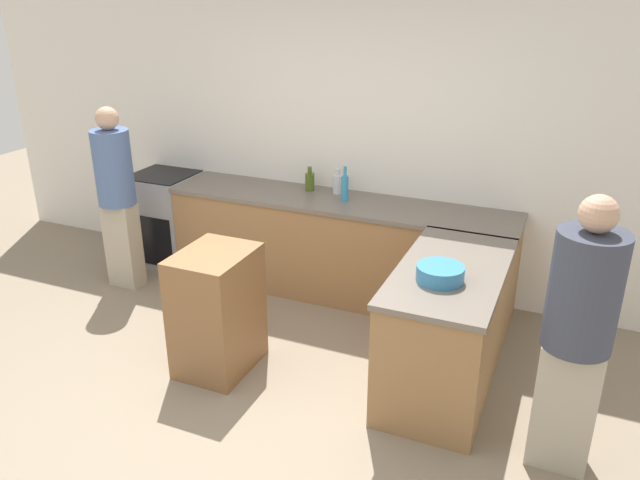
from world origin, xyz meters
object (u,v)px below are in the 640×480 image
object	(u,v)px
island_table	(217,311)
person_by_range	(117,193)
range_oven	(166,218)
mixing_bowl	(440,273)
dish_soap_bottle	(345,187)
vinegar_bottle_clear	(338,184)
person_at_peninsula	(578,330)
olive_oil_bottle	(310,181)

from	to	relation	value
island_table	person_by_range	size ratio (longest dim) A/B	0.55
range_oven	mixing_bowl	size ratio (longest dim) A/B	2.99
mixing_bowl	dish_soap_bottle	distance (m)	1.67
mixing_bowl	vinegar_bottle_clear	world-z (taller)	vinegar_bottle_clear
mixing_bowl	dish_soap_bottle	size ratio (longest dim) A/B	0.99
island_table	dish_soap_bottle	xyz separation A→B (m)	(0.41, 1.46, 0.56)
vinegar_bottle_clear	person_by_range	xyz separation A→B (m)	(-1.81, -0.81, -0.08)
dish_soap_bottle	person_by_range	bearing A→B (deg)	-161.73
vinegar_bottle_clear	range_oven	bearing A→B (deg)	-174.85
person_by_range	person_at_peninsula	distance (m)	4.00
island_table	vinegar_bottle_clear	xyz separation A→B (m)	(0.28, 1.63, 0.53)
dish_soap_bottle	person_at_peninsula	size ratio (longest dim) A/B	0.18
person_by_range	mixing_bowl	bearing A→B (deg)	-10.84
range_oven	person_by_range	world-z (taller)	person_by_range
range_oven	person_by_range	bearing A→B (deg)	-91.01
mixing_bowl	dish_soap_bottle	bearing A→B (deg)	132.53
island_table	dish_soap_bottle	bearing A→B (deg)	74.34
range_oven	island_table	distance (m)	2.11
range_oven	island_table	bearing A→B (deg)	-44.00
range_oven	island_table	size ratio (longest dim) A/B	0.99
island_table	vinegar_bottle_clear	distance (m)	1.73
olive_oil_bottle	person_at_peninsula	bearing A→B (deg)	-35.60
olive_oil_bottle	person_by_range	size ratio (longest dim) A/B	0.13
mixing_bowl	vinegar_bottle_clear	xyz separation A→B (m)	(-1.26, 1.40, 0.04)
dish_soap_bottle	olive_oil_bottle	bearing A→B (deg)	159.59
vinegar_bottle_clear	person_by_range	bearing A→B (deg)	-155.84
person_by_range	range_oven	bearing A→B (deg)	88.99
island_table	person_at_peninsula	bearing A→B (deg)	-1.93
olive_oil_bottle	dish_soap_bottle	xyz separation A→B (m)	(0.40, -0.15, 0.03)
range_oven	olive_oil_bottle	size ratio (longest dim) A/B	4.11
mixing_bowl	olive_oil_bottle	size ratio (longest dim) A/B	1.37
vinegar_bottle_clear	dish_soap_bottle	xyz separation A→B (m)	(0.13, -0.17, 0.03)
person_by_range	vinegar_bottle_clear	bearing A→B (deg)	24.16
range_oven	olive_oil_bottle	world-z (taller)	olive_oil_bottle
range_oven	olive_oil_bottle	distance (m)	1.63
person_at_peninsula	vinegar_bottle_clear	bearing A→B (deg)	140.75
vinegar_bottle_clear	person_at_peninsula	bearing A→B (deg)	-39.25
olive_oil_bottle	mixing_bowl	bearing A→B (deg)	-42.07
mixing_bowl	person_by_range	world-z (taller)	person_by_range
range_oven	dish_soap_bottle	xyz separation A→B (m)	(1.93, -0.01, 0.57)
island_table	dish_soap_bottle	world-z (taller)	dish_soap_bottle
range_oven	vinegar_bottle_clear	size ratio (longest dim) A/B	3.99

